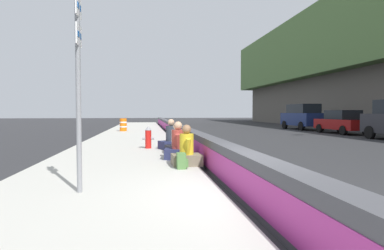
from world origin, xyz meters
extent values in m
plane|color=#2B2B2D|center=(0.00, 0.00, 0.00)|extent=(160.00, 160.00, 0.00)
cube|color=#B5B2A8|center=(0.00, 2.65, 0.07)|extent=(80.00, 4.40, 0.14)
cube|color=#47474C|center=(0.00, 0.00, 0.42)|extent=(76.00, 0.44, 0.85)
cube|color=#B2338C|center=(0.00, 0.23, 0.38)|extent=(74.48, 0.01, 0.54)
cylinder|color=gray|center=(0.57, 3.02, 1.94)|extent=(0.09, 0.09, 3.60)
cube|color=white|center=(0.57, 3.00, 3.44)|extent=(0.44, 0.02, 0.36)
cube|color=#1956AD|center=(0.57, 2.98, 3.44)|extent=(0.30, 0.01, 0.10)
cube|color=white|center=(0.57, 3.00, 2.94)|extent=(0.44, 0.02, 0.36)
cube|color=#1956AD|center=(0.57, 2.98, 2.94)|extent=(0.30, 0.01, 0.10)
cylinder|color=red|center=(7.51, 1.74, 0.50)|extent=(0.24, 0.24, 0.72)
cone|color=gray|center=(7.51, 1.74, 0.94)|extent=(0.26, 0.26, 0.16)
cylinder|color=gray|center=(7.51, 1.57, 0.54)|extent=(0.10, 0.12, 0.10)
cylinder|color=gray|center=(7.51, 1.91, 0.54)|extent=(0.10, 0.12, 0.10)
cube|color=#706651|center=(3.25, 0.74, 0.29)|extent=(0.71, 0.82, 0.30)
cylinder|color=gold|center=(3.25, 0.74, 0.72)|extent=(0.38, 0.38, 0.56)
sphere|color=#8E6647|center=(3.25, 0.74, 1.12)|extent=(0.25, 0.25, 0.25)
cylinder|color=gold|center=(3.46, 0.75, 0.66)|extent=(0.29, 0.14, 0.49)
cylinder|color=gold|center=(3.04, 0.73, 0.66)|extent=(0.29, 0.14, 0.49)
cube|color=#23284C|center=(4.52, 0.85, 0.29)|extent=(0.80, 0.91, 0.31)
cylinder|color=#AD3D33|center=(4.52, 0.85, 0.74)|extent=(0.40, 0.40, 0.58)
sphere|color=tan|center=(4.52, 0.85, 1.16)|extent=(0.26, 0.26, 0.26)
cylinder|color=#AD3D33|center=(4.73, 0.82, 0.68)|extent=(0.31, 0.18, 0.51)
cylinder|color=#AD3D33|center=(4.30, 0.88, 0.68)|extent=(0.31, 0.18, 0.51)
cube|color=black|center=(5.81, 0.77, 0.28)|extent=(0.71, 0.81, 0.28)
cylinder|color=beige|center=(5.81, 0.77, 0.69)|extent=(0.36, 0.36, 0.54)
sphere|color=tan|center=(5.81, 0.77, 1.08)|extent=(0.24, 0.24, 0.24)
cylinder|color=beige|center=(6.01, 0.79, 0.64)|extent=(0.28, 0.15, 0.47)
cylinder|color=beige|center=(5.61, 0.76, 0.64)|extent=(0.28, 0.15, 0.47)
cube|color=#23284C|center=(7.12, 0.86, 0.30)|extent=(0.94, 1.02, 0.31)
cylinder|color=#333842|center=(7.12, 0.86, 0.75)|extent=(0.40, 0.40, 0.59)
sphere|color=tan|center=(7.12, 0.86, 1.18)|extent=(0.26, 0.26, 0.26)
cylinder|color=#333842|center=(7.33, 0.93, 0.69)|extent=(0.33, 0.23, 0.52)
cylinder|color=#333842|center=(6.91, 0.79, 0.69)|extent=(0.33, 0.23, 0.52)
cube|color=#4C7A3D|center=(2.74, 0.95, 0.34)|extent=(0.32, 0.22, 0.40)
cube|color=#4C7A3D|center=(2.74, 0.81, 0.28)|extent=(0.22, 0.06, 0.20)
cylinder|color=orange|center=(19.48, 3.51, 0.61)|extent=(0.52, 0.52, 0.95)
cylinder|color=white|center=(19.48, 3.51, 0.80)|extent=(0.54, 0.54, 0.10)
cylinder|color=white|center=(19.48, 3.51, 0.47)|extent=(0.54, 0.54, 0.10)
cylinder|color=black|center=(11.90, -11.17, 0.38)|extent=(0.76, 0.22, 0.76)
cube|color=maroon|center=(16.39, -12.27, 0.69)|extent=(4.56, 1.94, 0.72)
cube|color=black|center=(16.29, -12.28, 1.38)|extent=(2.25, 1.69, 0.66)
cylinder|color=black|center=(17.80, -11.36, 0.33)|extent=(0.67, 0.24, 0.66)
cylinder|color=black|center=(17.85, -13.09, 0.33)|extent=(0.67, 0.24, 0.66)
cylinder|color=black|center=(14.92, -11.46, 0.33)|extent=(0.67, 0.24, 0.66)
cylinder|color=black|center=(14.98, -13.18, 0.33)|extent=(0.67, 0.24, 0.66)
cube|color=navy|center=(21.99, -12.06, 0.93)|extent=(4.87, 2.09, 1.10)
cube|color=black|center=(21.89, -12.07, 1.88)|extent=(3.16, 1.84, 0.80)
cylinder|color=black|center=(23.49, -11.09, 0.38)|extent=(0.77, 0.25, 0.76)
cylinder|color=black|center=(23.56, -12.93, 0.38)|extent=(0.77, 0.25, 0.76)
cylinder|color=black|center=(20.42, -11.20, 0.38)|extent=(0.77, 0.25, 0.76)
cylinder|color=black|center=(20.49, -13.04, 0.38)|extent=(0.77, 0.25, 0.76)
camera|label=1|loc=(-5.46, 1.84, 1.59)|focal=30.46mm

